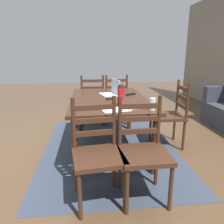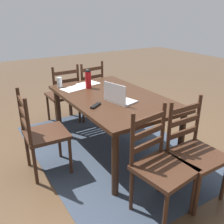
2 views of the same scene
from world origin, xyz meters
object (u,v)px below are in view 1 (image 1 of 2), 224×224
Objects in this scene: chair_left_near at (93,100)px; drinking_glass at (152,104)px; chair_right_far at (143,151)px; tv_remote at (130,94)px; dining_table at (109,104)px; computer_mouse at (109,98)px; laptop at (112,91)px; chair_right_near at (98,154)px; chair_left_far at (114,100)px; water_bottle at (121,95)px; chair_far_head at (170,115)px.

chair_left_near is 1.93m from drinking_glass.
chair_right_far is 5.59× the size of tv_remote.
dining_table is 12.43× the size of drinking_glass.
computer_mouse is (-1.04, -0.21, 0.29)m from chair_right_far.
computer_mouse is (0.30, -0.07, -0.04)m from laptop.
tv_remote is at bearing 157.47° from chair_right_near.
drinking_glass is (1.80, 0.19, 0.34)m from chair_left_far.
water_bottle reaches higher than tv_remote.
tv_remote is (-0.28, 0.35, -0.01)m from computer_mouse.
water_bottle is 0.70m from tv_remote.
laptop is (0.90, -0.15, 0.33)m from chair_left_far.
chair_left_near is 5.59× the size of tv_remote.
dining_table is 0.50m from water_bottle.
chair_left_far is 3.71× the size of water_bottle.
drinking_glass reaches higher than dining_table.
drinking_glass is at bearing 30.79° from dining_table.
chair_left_near is 0.99m from laptop.
laptop is (-1.34, 0.27, 0.33)m from chair_right_near.
laptop is at bearing -177.01° from water_bottle.
laptop is 0.28m from tv_remote.
chair_right_near is at bearing -44.46° from chair_far_head.
chair_right_near is at bearing -54.57° from drinking_glass.
chair_far_head is (-1.11, 1.09, 0.00)m from chair_right_near.
computer_mouse is 0.59× the size of tv_remote.
tv_remote is (-0.88, -0.07, -0.06)m from drinking_glass.
water_bottle is (1.56, -0.12, 0.40)m from chair_left_far.
drinking_glass is 0.89m from tv_remote.
chair_right_far is at bearing 90.04° from chair_right_near.
water_bottle is at bearing -127.00° from drinking_glass.
dining_table is 1.74× the size of chair_left_far.
chair_left_far is at bearing -173.83° from drinking_glass.
chair_left_far reaches higher than tv_remote.
chair_right_near is at bearing -10.66° from dining_table.
chair_left_near is 7.14× the size of drinking_glass.
computer_mouse is (1.20, 0.19, 0.29)m from chair_left_near.
chair_left_near is at bearing -163.54° from laptop.
chair_right_far reaches higher than tv_remote.
dining_table is 0.27m from laptop.
chair_far_head reaches higher than tv_remote.
laptop is (0.90, 0.27, 0.33)m from chair_left_near.
chair_right_far is 2.60× the size of laptop.
chair_right_near is 1.46m from tv_remote.
water_bottle is at bearing 12.05° from dining_table.
drinking_glass is 0.78× the size of tv_remote.
chair_far_head is at bearing 144.73° from drinking_glass.
chair_right_near is at bearing -56.86° from tv_remote.
chair_left_near is (-1.12, -0.20, -0.19)m from dining_table.
computer_mouse is at bearing 169.06° from chair_right_near.
dining_table is at bearing 163.00° from computer_mouse.
chair_right_far and chair_left_near have the same top height.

